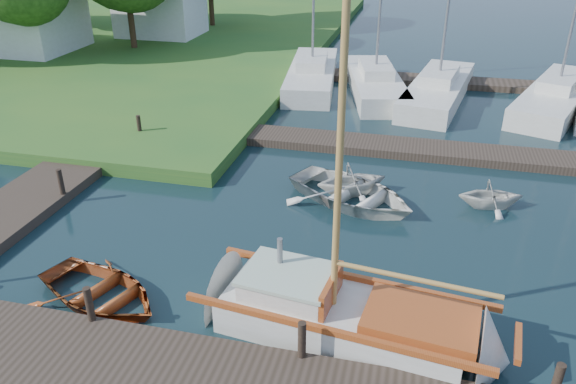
% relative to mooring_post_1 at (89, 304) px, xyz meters
% --- Properties ---
extents(ground, '(160.00, 160.00, 0.00)m').
position_rel_mooring_post_1_xyz_m(ground, '(3.00, 5.00, -0.70)').
color(ground, black).
rests_on(ground, ground).
extents(left_dock, '(2.20, 18.00, 0.30)m').
position_rel_mooring_post_1_xyz_m(left_dock, '(-5.00, 7.00, -0.55)').
color(left_dock, '#2E251C').
rests_on(left_dock, ground).
extents(far_dock, '(14.00, 1.60, 0.30)m').
position_rel_mooring_post_1_xyz_m(far_dock, '(5.00, 11.50, -0.55)').
color(far_dock, '#2E251C').
rests_on(far_dock, ground).
extents(pontoon, '(30.00, 1.60, 0.30)m').
position_rel_mooring_post_1_xyz_m(pontoon, '(13.00, 21.00, -0.55)').
color(pontoon, '#2E251C').
rests_on(pontoon, ground).
extents(mooring_post_1, '(0.16, 0.16, 0.80)m').
position_rel_mooring_post_1_xyz_m(mooring_post_1, '(0.00, 0.00, 0.00)').
color(mooring_post_1, black).
rests_on(mooring_post_1, near_dock).
extents(mooring_post_2, '(0.16, 0.16, 0.80)m').
position_rel_mooring_post_1_xyz_m(mooring_post_2, '(4.50, 0.00, 0.00)').
color(mooring_post_2, black).
rests_on(mooring_post_2, near_dock).
extents(mooring_post_3, '(0.16, 0.16, 0.80)m').
position_rel_mooring_post_1_xyz_m(mooring_post_3, '(9.00, 0.00, 0.00)').
color(mooring_post_3, black).
rests_on(mooring_post_3, near_dock).
extents(mooring_post_4, '(0.16, 0.16, 0.80)m').
position_rel_mooring_post_1_xyz_m(mooring_post_4, '(-4.00, 5.00, 0.00)').
color(mooring_post_4, black).
rests_on(mooring_post_4, left_dock).
extents(mooring_post_5, '(0.16, 0.16, 0.80)m').
position_rel_mooring_post_1_xyz_m(mooring_post_5, '(-4.00, 10.00, 0.00)').
color(mooring_post_5, black).
rests_on(mooring_post_5, left_dock).
extents(sailboat, '(7.34, 2.82, 9.83)m').
position_rel_mooring_post_1_xyz_m(sailboat, '(5.24, 1.22, -0.36)').
color(sailboat, beige).
rests_on(sailboat, ground).
extents(dinghy, '(3.93, 3.37, 0.69)m').
position_rel_mooring_post_1_xyz_m(dinghy, '(-0.40, 0.96, -0.36)').
color(dinghy, '#943918').
rests_on(dinghy, ground).
extents(tender_b, '(2.87, 2.75, 1.17)m').
position_rel_mooring_post_1_xyz_m(tender_b, '(4.39, 7.62, -0.12)').
color(tender_b, beige).
rests_on(tender_b, ground).
extents(tender_c, '(5.00, 4.49, 0.85)m').
position_rel_mooring_post_1_xyz_m(tender_c, '(4.48, 7.06, -0.27)').
color(tender_c, beige).
rests_on(tender_c, ground).
extents(tender_d, '(2.17, 1.97, 0.99)m').
position_rel_mooring_post_1_xyz_m(tender_d, '(8.52, 7.78, -0.21)').
color(tender_d, beige).
rests_on(tender_d, ground).
extents(marina_boat_0, '(3.27, 8.75, 11.73)m').
position_rel_mooring_post_1_xyz_m(marina_boat_0, '(0.70, 19.51, -0.13)').
color(marina_boat_0, beige).
rests_on(marina_boat_0, ground).
extents(marina_boat_1, '(3.97, 8.19, 9.85)m').
position_rel_mooring_post_1_xyz_m(marina_boat_1, '(3.95, 18.73, -0.14)').
color(marina_boat_1, beige).
rests_on(marina_boat_1, ground).
extents(marina_boat_2, '(3.55, 8.59, 12.00)m').
position_rel_mooring_post_1_xyz_m(marina_boat_2, '(6.91, 18.25, -0.12)').
color(marina_boat_2, beige).
rests_on(marina_boat_2, ground).
extents(marina_boat_3, '(5.22, 9.15, 12.19)m').
position_rel_mooring_post_1_xyz_m(marina_boat_3, '(12.10, 18.51, -0.12)').
color(marina_boat_3, beige).
rests_on(marina_boat_3, ground).
extents(house_a, '(6.30, 5.00, 6.29)m').
position_rel_mooring_post_1_xyz_m(house_a, '(-17.00, 21.00, 2.26)').
color(house_a, silver).
rests_on(house_a, shore).
extents(house_c, '(5.25, 4.00, 5.28)m').
position_rel_mooring_post_1_xyz_m(house_c, '(-11.00, 27.00, 1.88)').
color(house_c, silver).
rests_on(house_c, shore).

